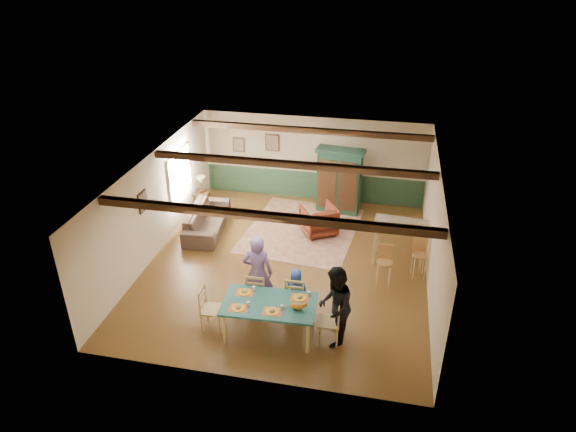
% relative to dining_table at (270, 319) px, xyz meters
% --- Properties ---
extents(floor, '(8.00, 8.00, 0.00)m').
position_rel_dining_table_xyz_m(floor, '(-0.18, 2.67, -0.40)').
color(floor, '#513516').
rests_on(floor, ground).
extents(wall_back, '(7.00, 0.02, 2.70)m').
position_rel_dining_table_xyz_m(wall_back, '(-0.18, 6.67, 0.95)').
color(wall_back, beige).
rests_on(wall_back, floor).
extents(wall_left, '(0.02, 8.00, 2.70)m').
position_rel_dining_table_xyz_m(wall_left, '(-3.68, 2.67, 0.95)').
color(wall_left, beige).
rests_on(wall_left, floor).
extents(wall_right, '(0.02, 8.00, 2.70)m').
position_rel_dining_table_xyz_m(wall_right, '(3.32, 2.67, 0.95)').
color(wall_right, beige).
rests_on(wall_right, floor).
extents(ceiling, '(7.00, 8.00, 0.02)m').
position_rel_dining_table_xyz_m(ceiling, '(-0.18, 2.67, 2.30)').
color(ceiling, silver).
rests_on(ceiling, wall_back).
extents(wainscot_back, '(6.95, 0.03, 0.90)m').
position_rel_dining_table_xyz_m(wainscot_back, '(-0.18, 6.65, 0.05)').
color(wainscot_back, '#213D28').
rests_on(wainscot_back, floor).
extents(ceiling_beam_front, '(6.95, 0.16, 0.16)m').
position_rel_dining_table_xyz_m(ceiling_beam_front, '(-0.18, 0.37, 2.21)').
color(ceiling_beam_front, black).
rests_on(ceiling_beam_front, ceiling).
extents(ceiling_beam_mid, '(6.95, 0.16, 0.16)m').
position_rel_dining_table_xyz_m(ceiling_beam_mid, '(-0.18, 3.07, 2.21)').
color(ceiling_beam_mid, black).
rests_on(ceiling_beam_mid, ceiling).
extents(ceiling_beam_back, '(6.95, 0.16, 0.16)m').
position_rel_dining_table_xyz_m(ceiling_beam_back, '(-0.18, 5.67, 2.21)').
color(ceiling_beam_back, black).
rests_on(ceiling_beam_back, ceiling).
extents(window_left, '(0.06, 1.60, 1.30)m').
position_rel_dining_table_xyz_m(window_left, '(-3.65, 4.37, 1.15)').
color(window_left, white).
rests_on(window_left, wall_left).
extents(picture_left_wall, '(0.04, 0.42, 0.52)m').
position_rel_dining_table_xyz_m(picture_left_wall, '(-3.65, 2.07, 1.35)').
color(picture_left_wall, gray).
rests_on(picture_left_wall, wall_left).
extents(picture_back_a, '(0.45, 0.04, 0.55)m').
position_rel_dining_table_xyz_m(picture_back_a, '(-1.48, 6.64, 1.40)').
color(picture_back_a, gray).
rests_on(picture_back_a, wall_back).
extents(picture_back_b, '(0.38, 0.04, 0.48)m').
position_rel_dining_table_xyz_m(picture_back_b, '(-2.58, 6.64, 1.25)').
color(picture_back_b, gray).
rests_on(picture_back_b, wall_back).
extents(dining_table, '(1.97, 1.15, 0.80)m').
position_rel_dining_table_xyz_m(dining_table, '(0.00, 0.00, 0.00)').
color(dining_table, '#1B5752').
rests_on(dining_table, floor).
extents(dining_chair_far_left, '(0.47, 0.49, 1.02)m').
position_rel_dining_table_xyz_m(dining_chair_far_left, '(-0.46, 0.75, 0.11)').
color(dining_chair_far_left, tan).
rests_on(dining_chair_far_left, floor).
extents(dining_chair_far_right, '(0.47, 0.49, 1.02)m').
position_rel_dining_table_xyz_m(dining_chair_far_right, '(0.39, 0.79, 0.11)').
color(dining_chair_far_right, tan).
rests_on(dining_chair_far_right, floor).
extents(dining_chair_end_left, '(0.49, 0.47, 1.02)m').
position_rel_dining_table_xyz_m(dining_chair_end_left, '(-1.23, -0.05, 0.11)').
color(dining_chair_end_left, tan).
rests_on(dining_chair_end_left, floor).
extents(dining_chair_end_right, '(0.49, 0.47, 1.02)m').
position_rel_dining_table_xyz_m(dining_chair_end_right, '(1.23, 0.05, 0.11)').
color(dining_chair_end_right, tan).
rests_on(dining_chair_end_right, floor).
extents(person_man, '(0.69, 0.47, 1.84)m').
position_rel_dining_table_xyz_m(person_man, '(-0.46, 0.84, 0.52)').
color(person_man, slate).
rests_on(person_man, floor).
extents(person_woman, '(0.70, 0.88, 1.76)m').
position_rel_dining_table_xyz_m(person_woman, '(1.33, 0.06, 0.48)').
color(person_woman, black).
rests_on(person_woman, floor).
extents(person_child, '(0.54, 0.36, 1.07)m').
position_rel_dining_table_xyz_m(person_child, '(0.39, 0.87, 0.14)').
color(person_child, '#254194').
rests_on(person_child, floor).
extents(cat, '(0.39, 0.17, 0.19)m').
position_rel_dining_table_xyz_m(cat, '(0.59, -0.08, 0.50)').
color(cat, orange).
rests_on(cat, dining_table).
extents(place_setting_near_left, '(0.44, 0.34, 0.11)m').
position_rel_dining_table_xyz_m(place_setting_near_left, '(-0.58, -0.29, 0.46)').
color(place_setting_near_left, '#F4A820').
rests_on(place_setting_near_left, dining_table).
extents(place_setting_near_center, '(0.44, 0.34, 0.11)m').
position_rel_dining_table_xyz_m(place_setting_near_center, '(0.12, -0.26, 0.46)').
color(place_setting_near_center, '#F4A820').
rests_on(place_setting_near_center, dining_table).
extents(place_setting_far_left, '(0.44, 0.34, 0.11)m').
position_rel_dining_table_xyz_m(place_setting_far_left, '(-0.60, 0.24, 0.46)').
color(place_setting_far_left, '#F4A820').
rests_on(place_setting_far_left, dining_table).
extents(place_setting_far_right, '(0.44, 0.34, 0.11)m').
position_rel_dining_table_xyz_m(place_setting_far_right, '(0.58, 0.29, 0.46)').
color(place_setting_far_right, '#F4A820').
rests_on(place_setting_far_right, dining_table).
extents(area_rug, '(3.34, 3.84, 0.01)m').
position_rel_dining_table_xyz_m(area_rug, '(-0.13, 4.51, -0.39)').
color(area_rug, beige).
rests_on(area_rug, floor).
extents(armoire, '(1.48, 0.73, 2.00)m').
position_rel_dining_table_xyz_m(armoire, '(0.74, 5.94, 0.60)').
color(armoire, black).
rests_on(armoire, floor).
extents(armchair, '(1.24, 1.25, 0.84)m').
position_rel_dining_table_xyz_m(armchair, '(0.35, 4.45, 0.02)').
color(armchair, '#44140D').
rests_on(armchair, floor).
extents(sofa, '(1.16, 2.42, 0.68)m').
position_rel_dining_table_xyz_m(sofa, '(-2.80, 3.98, -0.06)').
color(sofa, '#3E2F26').
rests_on(sofa, floor).
extents(end_table, '(0.49, 0.49, 0.56)m').
position_rel_dining_table_xyz_m(end_table, '(-3.40, 5.23, -0.12)').
color(end_table, black).
rests_on(end_table, floor).
extents(table_lamp, '(0.31, 0.31, 0.52)m').
position_rel_dining_table_xyz_m(table_lamp, '(-3.40, 5.23, 0.42)').
color(table_lamp, '#CBBF83').
rests_on(table_lamp, end_table).
extents(counter_table, '(1.41, 0.90, 1.12)m').
position_rel_dining_table_xyz_m(counter_table, '(2.59, 3.37, 0.16)').
color(counter_table, tan).
rests_on(counter_table, floor).
extents(bar_stool_left, '(0.39, 0.43, 1.06)m').
position_rel_dining_table_xyz_m(bar_stool_left, '(2.26, 2.22, 0.13)').
color(bar_stool_left, '#B58146').
rests_on(bar_stool_left, floor).
extents(bar_stool_right, '(0.41, 0.45, 1.03)m').
position_rel_dining_table_xyz_m(bar_stool_right, '(3.09, 2.80, 0.11)').
color(bar_stool_right, '#B58146').
rests_on(bar_stool_right, floor).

